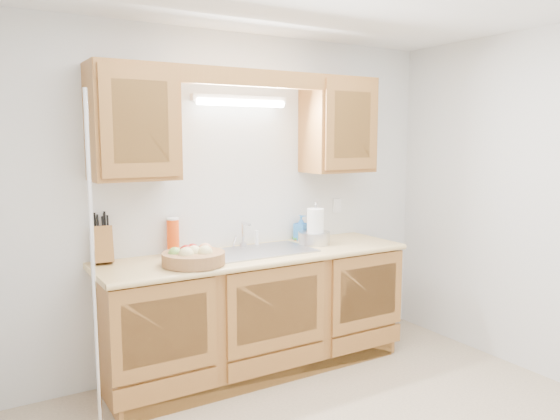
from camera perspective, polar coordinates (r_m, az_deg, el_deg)
room at (r=2.93m, az=8.67°, el=-1.88°), size 3.52×3.50×2.50m
base_cabinets at (r=4.10m, az=-2.50°, el=-10.73°), size 2.20×0.60×0.86m
countertop at (r=3.97m, az=-2.44°, el=-4.75°), size 2.30×0.63×0.04m
upper_cabinet_left at (r=3.70m, az=-15.15°, el=8.82°), size 0.55×0.33×0.75m
upper_cabinet_right at (r=4.46m, az=6.07°, el=8.79°), size 0.55×0.33×0.75m
valance at (r=3.91m, az=-2.58°, el=13.63°), size 2.20×0.05×0.12m
fluorescent_fixture at (r=4.09m, az=-4.11°, el=11.33°), size 0.76×0.08×0.08m
sink at (r=4.00m, az=-2.58°, el=-5.42°), size 0.84×0.46×0.36m
wire_shelf_pole at (r=3.31m, az=-18.94°, el=-5.55°), size 0.03×0.03×2.00m
outlet_plate at (r=4.69m, az=5.97°, el=0.46°), size 0.08×0.01×0.12m
fruit_basket at (r=3.62m, az=-9.04°, el=-4.81°), size 0.42×0.42×0.13m
knife_block at (r=3.81m, az=-18.03°, el=-3.42°), size 0.15×0.21×0.35m
orange_canister at (r=3.95m, az=-11.11°, el=-2.71°), size 0.10×0.10×0.26m
soap_bottle at (r=4.42m, az=2.22°, el=-1.86°), size 0.12×0.12×0.21m
sponge at (r=4.45m, az=2.10°, el=-3.02°), size 0.13×0.10×0.02m
paper_towel at (r=4.25m, az=3.72°, el=-1.76°), size 0.16×0.16×0.33m
apple_bowl at (r=4.28m, az=3.61°, el=-2.82°), size 0.29×0.29×0.13m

